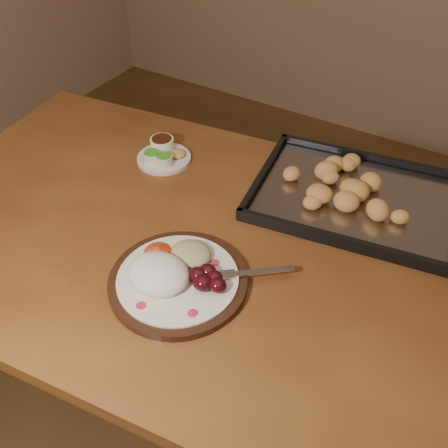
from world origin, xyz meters
The scene contains 4 objects.
dining_table centered at (-0.17, 0.11, 0.65)m, with size 1.59×1.07×0.75m.
dinner_plate centered at (-0.14, -0.04, 0.77)m, with size 0.35×0.30×0.07m.
condiment_saucer centered at (-0.43, 0.32, 0.77)m, with size 0.15×0.15×0.05m.
baking_tray centered at (0.09, 0.42, 0.77)m, with size 0.55×0.44×0.05m.
Camera 1 is at (0.31, -0.58, 1.55)m, focal length 40.00 mm.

